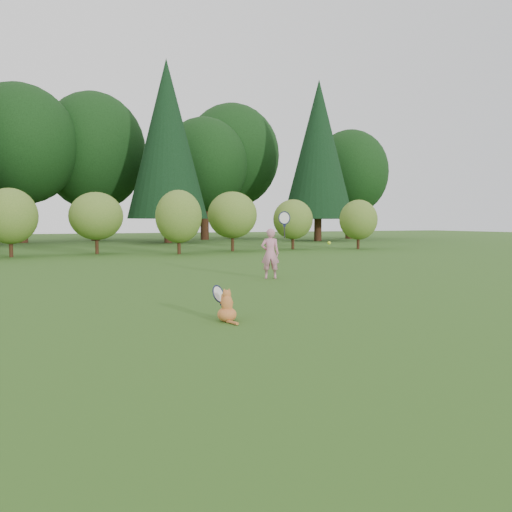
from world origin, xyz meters
name	(u,v)px	position (x,y,z in m)	size (l,w,h in m)	color
ground	(264,301)	(0.00, 0.00, 0.00)	(100.00, 100.00, 0.00)	#1F4E16
shrub_row	(133,220)	(0.00, 13.00, 1.40)	(28.00, 3.00, 2.80)	#476F22
woodland_backdrop	(103,115)	(0.00, 23.00, 7.50)	(48.00, 10.00, 15.00)	black
child	(271,252)	(1.48, 2.92, 0.62)	(0.71, 0.50, 1.75)	pink
cat	(227,304)	(-1.16, -1.37, 0.23)	(0.39, 0.66, 0.59)	#B46422
tennis_ball	(329,243)	(1.56, 0.47, 0.93)	(0.06, 0.06, 0.06)	#A9CD18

